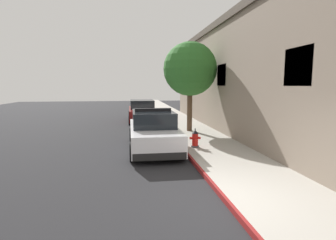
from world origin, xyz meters
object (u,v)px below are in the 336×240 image
Objects in this scene: parked_car_silver_ahead at (142,111)px; street_tree at (190,69)px; fire_hydrant at (195,139)px; police_cruiser at (153,131)px.

street_tree is at bearing -65.44° from parked_car_silver_ahead.
parked_car_silver_ahead is at bearing 114.56° from street_tree.
street_tree reaches higher than fire_hydrant.
fire_hydrant is (1.65, -0.50, -0.26)m from police_cruiser.
fire_hydrant is (1.71, -9.04, -0.26)m from parked_car_silver_ahead.
police_cruiser is at bearing 163.24° from fire_hydrant.
parked_car_silver_ahead is 6.29m from street_tree.
fire_hydrant is at bearing -16.76° from police_cruiser.
parked_car_silver_ahead is (-0.06, 8.54, -0.00)m from police_cruiser.
police_cruiser is 8.54m from parked_car_silver_ahead.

